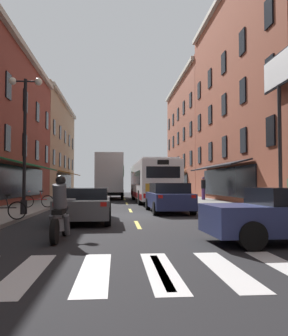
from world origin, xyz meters
TOP-DOWN VIEW (x-y plane):
  - ground_plane at (0.00, 0.00)m, footprint 34.80×80.00m
  - lane_centre_dashes at (0.00, -0.25)m, footprint 0.14×73.90m
  - crosswalk_near at (0.00, -10.00)m, footprint 7.10×2.80m
  - sidewalk_right at (5.90, 0.00)m, footprint 3.00×80.00m
  - billboard_sign at (7.05, 0.32)m, footprint 0.40×3.16m
  - transit_bus at (1.96, 10.98)m, footprint 2.78×11.72m
  - box_truck at (-1.31, 17.35)m, footprint 2.56×8.46m
  - sedan_near at (-1.94, -2.28)m, footprint 2.04×4.68m
  - sedan_mid at (1.85, 1.57)m, footprint 2.00×4.76m
  - sedan_rear at (-1.27, 29.19)m, footprint 2.05×4.71m
  - motorcycle_rider at (-2.18, -6.70)m, footprint 0.62×2.07m
  - bicycle_near at (-4.84, -2.84)m, footprint 1.71×0.48m
  - bicycle_mid at (-5.02, 3.74)m, footprint 1.71×0.48m
  - pedestrian_rear at (6.22, 11.99)m, footprint 0.36×0.36m
  - street_lamp_twin at (-4.69, -0.46)m, footprint 1.42×0.32m

SIDE VIEW (x-z plane):
  - ground_plane at x=0.00m, z-range -0.10..0.00m
  - lane_centre_dashes at x=0.00m, z-range 0.00..0.01m
  - crosswalk_near at x=0.00m, z-range 0.00..0.01m
  - sidewalk_right at x=5.90m, z-range 0.00..0.14m
  - bicycle_near at x=-4.84m, z-range 0.05..0.96m
  - bicycle_mid at x=-5.02m, z-range 0.05..0.96m
  - sedan_near at x=-1.94m, z-range 0.03..1.31m
  - sedan_rear at x=-1.27m, z-range 0.02..1.36m
  - motorcycle_rider at x=-2.18m, z-range -0.12..1.54m
  - sedan_mid at x=1.85m, z-range 0.01..1.48m
  - pedestrian_rear at x=6.22m, z-range 0.18..2.01m
  - transit_bus at x=1.96m, z-range 0.08..3.16m
  - box_truck at x=-1.31m, z-range 0.06..4.10m
  - street_lamp_twin at x=-4.69m, z-range 0.44..6.33m
  - billboard_sign at x=7.05m, z-range 2.22..9.79m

